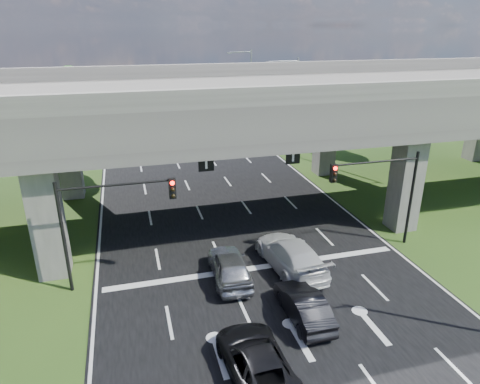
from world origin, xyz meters
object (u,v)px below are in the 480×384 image
signal_right (382,184)px  streetlight_beyond (248,82)px  streetlight_far (293,101)px  car_silver (230,266)px  car_white (291,254)px  car_trailing (257,362)px  car_dark (304,305)px  signal_left (107,213)px

signal_right → streetlight_beyond: size_ratio=0.60×
streetlight_far → car_silver: bearing=-119.3°
car_white → car_trailing: bearing=54.8°
signal_right → streetlight_beyond: 36.17m
signal_right → car_dark: signal_right is taller
streetlight_beyond → car_silver: bearing=-107.7°
streetlight_far → car_white: size_ratio=1.68×
signal_right → car_trailing: signal_right is taller
car_silver → car_dark: (2.54, -4.14, -0.10)m
signal_left → car_dark: (8.56, -5.30, -3.45)m
car_silver → car_trailing: (-0.65, -7.00, -0.10)m
car_white → car_dark: bearing=71.6°
streetlight_far → car_white: 23.12m
signal_right → car_white: (-6.02, -0.94, -3.29)m
signal_left → streetlight_beyond: 40.30m
car_silver → streetlight_beyond: bearing=-104.7°
car_silver → signal_left: bearing=-7.8°
signal_left → car_dark: signal_left is taller
car_dark → car_white: 4.49m
car_white → streetlight_beyond: bearing=-107.4°
car_white → car_trailing: car_white is taller
signal_left → car_silver: 6.99m
streetlight_beyond → car_silver: 39.39m
streetlight_beyond → car_dark: 42.71m
signal_left → car_white: size_ratio=1.01×
streetlight_beyond → car_silver: size_ratio=2.11×
car_dark → signal_right: bearing=-143.1°
signal_right → signal_left: bearing=180.0°
signal_right → car_silver: 10.26m
streetlight_far → car_dark: (-9.36, -25.36, -5.11)m
streetlight_beyond → signal_left: bearing=-116.4°
signal_left → car_white: 10.22m
car_silver → streetlight_far: bearing=-116.3°
signal_left → car_dark: bearing=-31.8°
signal_left → streetlight_far: streetlight_far is taller
signal_right → car_white: size_ratio=1.01×
signal_left → streetlight_far: size_ratio=0.60×
car_dark → car_trailing: size_ratio=0.84×
signal_right → car_dark: 9.50m
signal_left → car_white: bearing=-5.6°
car_dark → car_white: bearing=-103.6°
streetlight_beyond → car_dark: (-9.36, -41.36, -5.11)m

